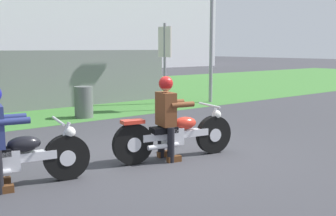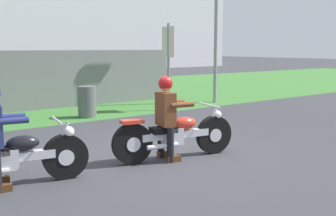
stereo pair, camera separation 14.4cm
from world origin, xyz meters
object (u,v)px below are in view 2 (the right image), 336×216
(trash_can, at_px, (87,102))
(sign_banner, at_px, (168,53))
(motorcycle_follow, at_px, (10,158))
(motorcycle_lead, at_px, (175,135))
(rider_lead, at_px, (167,111))

(trash_can, relative_size, sign_banner, 0.33)
(motorcycle_follow, xyz_separation_m, trash_can, (3.31, 4.48, 0.03))
(motorcycle_lead, distance_m, rider_lead, 0.46)
(rider_lead, bearing_deg, trash_can, 90.93)
(motorcycle_follow, bearing_deg, trash_can, 64.26)
(motorcycle_follow, bearing_deg, motorcycle_lead, 5.64)
(trash_can, bearing_deg, rider_lead, -99.77)
(motorcycle_lead, relative_size, trash_can, 2.61)
(motorcycle_lead, xyz_separation_m, sign_banner, (3.20, 4.43, 1.32))
(rider_lead, relative_size, trash_can, 1.67)
(rider_lead, relative_size, motorcycle_follow, 0.66)
(rider_lead, bearing_deg, motorcycle_follow, -173.93)
(sign_banner, bearing_deg, rider_lead, -127.42)
(motorcycle_follow, height_order, trash_can, motorcycle_follow)
(rider_lead, distance_m, sign_banner, 5.60)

